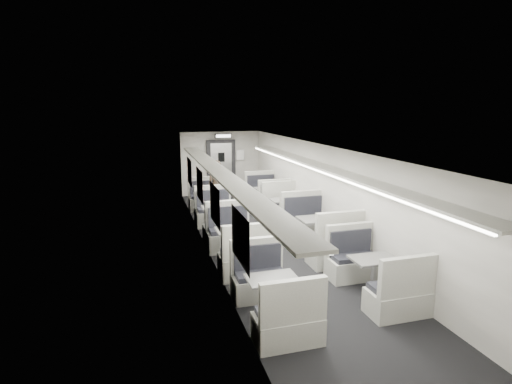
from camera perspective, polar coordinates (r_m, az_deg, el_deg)
room at (r=9.60m, az=1.83°, el=-0.74°), size 3.24×12.24×2.64m
booth_left_a at (r=12.52m, az=-6.93°, el=-1.71°), size 0.98×1.99×1.06m
booth_left_b at (r=10.70m, az=-5.30°, el=-3.96°), size 1.05×2.12×1.14m
booth_left_c at (r=8.77m, az=-2.75°, el=-7.56°), size 1.06×2.15×1.15m
booth_left_d at (r=6.61m, az=2.32°, el=-14.77°), size 0.97×1.97×1.05m
booth_right_a at (r=12.96m, az=1.82°, el=-1.01°), size 1.07×2.16×1.16m
booth_right_b at (r=11.49m, az=4.28°, el=-2.79°), size 1.06×2.14×1.15m
booth_right_c at (r=9.50m, az=8.96°, el=-5.96°), size 1.13×2.30×1.23m
booth_right_d at (r=7.62m, az=16.40°, el=-11.42°), size 0.99×2.00×1.07m
passenger at (r=12.46m, az=-5.55°, el=0.63°), size 0.64×0.43×1.72m
window_a at (r=12.54m, az=-9.47°, el=2.87°), size 0.02×1.18×0.84m
window_b at (r=10.39m, az=-8.04°, el=1.00°), size 0.02×1.18×0.84m
window_c at (r=8.27m, az=-5.89°, el=-1.85°), size 0.02×1.18×0.84m
window_d at (r=6.20m, az=-2.26°, el=-6.62°), size 0.02×1.18×0.84m
luggage_rack_left at (r=8.87m, az=-5.22°, el=2.86°), size 0.46×10.40×0.09m
luggage_rack_right at (r=9.64m, az=9.48°, el=3.49°), size 0.46×10.40×0.09m
vestibule_door at (r=15.29m, az=-4.99°, el=3.48°), size 1.10×0.13×2.10m
exit_sign at (r=14.67m, az=-4.71°, el=7.99°), size 0.62×0.12×0.16m
wall_notice at (r=15.37m, az=-2.26°, el=5.30°), size 0.32×0.02×0.40m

